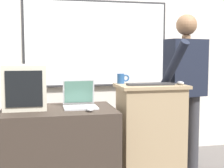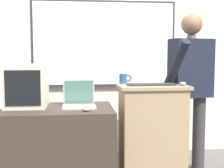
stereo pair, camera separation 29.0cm
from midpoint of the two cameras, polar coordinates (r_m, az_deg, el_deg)
name	(u,v)px [view 2 (the right image)]	position (r m, az deg, el deg)	size (l,w,h in m)	color
back_wall	(98,44)	(3.84, -0.49, 7.27)	(6.40, 0.17, 2.71)	silver
lectern_podium	(152,133)	(3.10, 9.97, -8.81)	(0.65, 0.46, 0.94)	tan
side_desk	(58,149)	(2.89, -6.92, -11.79)	(0.98, 0.68, 0.76)	#382D26
person_presenter	(191,82)	(3.33, 16.63, 0.38)	(0.59, 0.58, 1.64)	#333338
laptop	(79,99)	(2.84, -3.16, -2.83)	(0.30, 0.28, 0.24)	#B7BABF
wireless_keyboard	(151,84)	(2.96, 9.98, -0.10)	(0.45, 0.12, 0.02)	#2D2D30
computer_mouse_by_laptop	(86,109)	(2.62, -1.59, -4.62)	(0.06, 0.10, 0.03)	#BCBCC1
computer_mouse_by_keyboard	(183,84)	(3.04, 15.49, 0.06)	(0.06, 0.10, 0.03)	#BCBCC1
crt_monitor	(27,86)	(2.89, -12.60, -0.29)	(0.36, 0.43, 0.38)	beige
coffee_mug	(124,79)	(3.11, 4.82, 0.98)	(0.12, 0.07, 0.10)	#234C84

